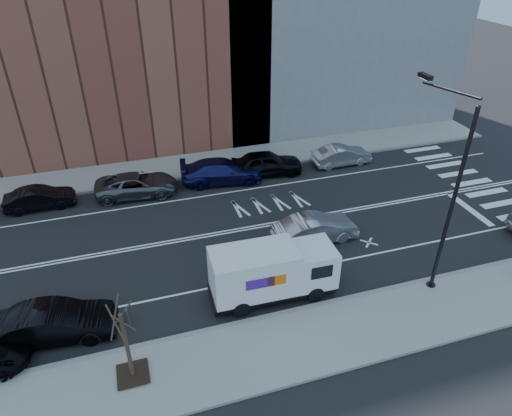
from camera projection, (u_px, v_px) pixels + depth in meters
ground at (247, 228)px, 26.08m from camera, size 120.00×120.00×0.00m
sidewalk_near at (307, 342)px, 18.92m from camera, size 44.00×3.60×0.15m
sidewalk_far at (213, 162)px, 33.16m from camera, size 44.00×3.60×0.15m
curb_near at (291, 312)px, 20.37m from camera, size 44.00×0.25×0.17m
curb_far at (219, 173)px, 31.70m from camera, size 44.00×0.25×0.17m
crosswalk at (479, 187)px, 30.12m from camera, size 3.00×14.00×0.01m
road_markings at (247, 228)px, 26.08m from camera, size 40.00×8.60×0.01m
streetlight at (447, 191)px, 19.56m from camera, size 0.44×4.02×9.34m
street_tree at (128, 352)px, 16.74m from camera, size 1.20×1.20×3.75m
fedex_van at (272, 271)px, 20.69m from camera, size 5.90×2.22×2.67m
far_parked_b at (40, 198)px, 27.64m from camera, size 4.08×1.51×1.33m
far_parked_c at (137, 185)px, 28.97m from camera, size 5.28×2.73×1.42m
far_parked_d at (222, 171)px, 30.41m from camera, size 5.70×2.92×1.58m
far_parked_e at (267, 163)px, 31.32m from camera, size 5.09×2.52×1.67m
far_parked_f at (341, 155)px, 32.68m from camera, size 4.29×1.56×1.40m
driving_sedan at (315, 229)px, 24.69m from camera, size 4.73×1.83×1.54m
near_parked_rear_a at (55, 323)px, 18.83m from camera, size 4.99×2.19×1.59m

